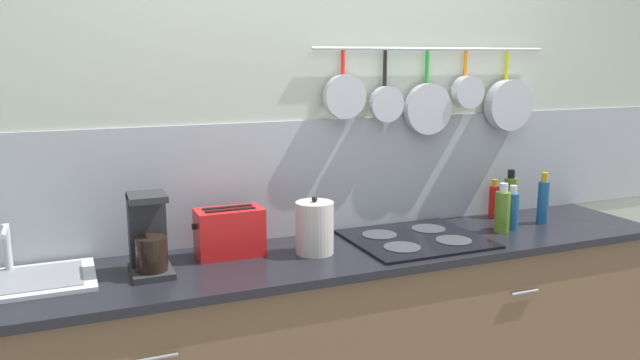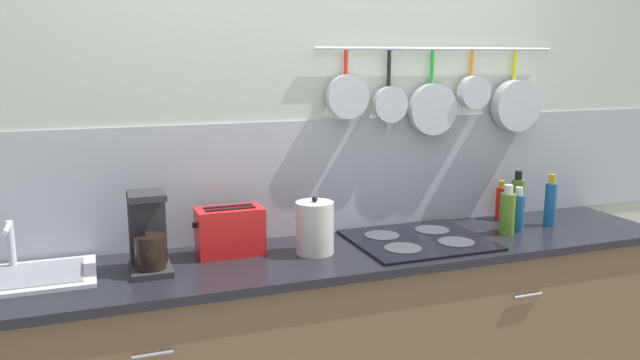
# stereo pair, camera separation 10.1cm
# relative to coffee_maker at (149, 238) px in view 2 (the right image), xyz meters

# --- Properties ---
(wall_back) EXTENTS (7.20, 0.15, 2.60)m
(wall_back) POSITION_rel_coffee_maker_xyz_m (0.75, 0.28, 0.22)
(wall_back) COLOR #B2BCA8
(wall_back) RESTS_ON ground_plane
(cabinet_base) EXTENTS (3.10, 0.55, 0.90)m
(cabinet_base) POSITION_rel_coffee_maker_xyz_m (0.74, -0.04, -0.61)
(cabinet_base) COLOR brown
(cabinet_base) RESTS_ON ground_plane
(countertop) EXTENTS (3.14, 0.57, 0.03)m
(countertop) POSITION_rel_coffee_maker_xyz_m (0.74, -0.04, -0.15)
(countertop) COLOR black
(countertop) RESTS_ON cabinet_base
(sink_basin) EXTENTS (0.59, 0.35, 0.19)m
(sink_basin) POSITION_rel_coffee_maker_xyz_m (-0.49, 0.06, -0.11)
(sink_basin) COLOR #B7BABF
(sink_basin) RESTS_ON countertop
(coffee_maker) EXTENTS (0.15, 0.20, 0.30)m
(coffee_maker) POSITION_rel_coffee_maker_xyz_m (0.00, 0.00, 0.00)
(coffee_maker) COLOR #262628
(coffee_maker) RESTS_ON countertop
(toaster) EXTENTS (0.29, 0.14, 0.20)m
(toaster) POSITION_rel_coffee_maker_xyz_m (0.33, 0.08, -0.03)
(toaster) COLOR red
(toaster) RESTS_ON countertop
(kettle) EXTENTS (0.16, 0.16, 0.24)m
(kettle) POSITION_rel_coffee_maker_xyz_m (0.66, -0.02, -0.02)
(kettle) COLOR beige
(kettle) RESTS_ON countertop
(cooktop) EXTENTS (0.57, 0.51, 0.01)m
(cooktop) POSITION_rel_coffee_maker_xyz_m (1.15, -0.02, -0.12)
(cooktop) COLOR black
(cooktop) RESTS_ON countertop
(bottle_olive_oil) EXTENTS (0.07, 0.07, 0.23)m
(bottle_olive_oil) POSITION_rel_coffee_maker_xyz_m (1.58, -0.06, -0.03)
(bottle_olive_oil) COLOR #4C721E
(bottle_olive_oil) RESTS_ON countertop
(bottle_sesame_oil) EXTENTS (0.06, 0.06, 0.21)m
(bottle_sesame_oil) POSITION_rel_coffee_maker_xyz_m (1.66, -0.03, -0.04)
(bottle_sesame_oil) COLOR navy
(bottle_sesame_oil) RESTS_ON countertop
(bottle_hot_sauce) EXTENTS (0.05, 0.05, 0.19)m
(bottle_hot_sauce) POSITION_rel_coffee_maker_xyz_m (1.73, 0.19, -0.04)
(bottle_hot_sauce) COLOR red
(bottle_hot_sauce) RESTS_ON countertop
(bottle_cooking_wine) EXTENTS (0.06, 0.06, 0.24)m
(bottle_cooking_wine) POSITION_rel_coffee_maker_xyz_m (1.80, 0.15, -0.02)
(bottle_cooking_wine) COLOR #4C721E
(bottle_cooking_wine) RESTS_ON countertop
(bottle_vinegar) EXTENTS (0.05, 0.05, 0.25)m
(bottle_vinegar) POSITION_rel_coffee_maker_xyz_m (1.87, -0.00, -0.02)
(bottle_vinegar) COLOR navy
(bottle_vinegar) RESTS_ON countertop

